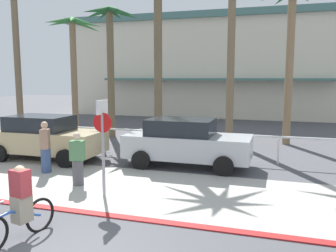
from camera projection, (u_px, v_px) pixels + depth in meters
ground_plane at (193, 150)px, 15.43m from camera, size 80.00×80.00×0.00m
sidewalk_strip at (146, 190)px, 9.95m from camera, size 44.00×4.00×0.02m
curb_paint at (115, 216)px, 8.06m from camera, size 44.00×0.24×0.03m
building_backdrop at (225, 67)px, 32.16m from camera, size 25.08×13.14×8.06m
rail_fence at (185, 137)px, 13.90m from camera, size 21.19×0.08×1.04m
stop_sign_bike_lane at (103, 134)px, 9.19m from camera, size 0.52×0.56×2.56m
palm_tree_1 at (15, 24)px, 20.02m from camera, size 2.97×3.26×8.55m
palm_tree_2 at (74, 47)px, 20.46m from camera, size 3.55×3.29×6.57m
palm_tree_3 at (110, 38)px, 18.31m from camera, size 2.88×3.04×6.76m
palm_tree_4 at (158, 12)px, 15.25m from camera, size 3.39×3.08×7.72m
palm_tree_5 at (232, 11)px, 16.51m from camera, size 3.17×2.87×8.85m
palm_tree_6 at (291, 31)px, 16.10m from camera, size 2.90×3.10×7.19m
car_tan_1 at (45, 137)px, 13.58m from camera, size 4.40×2.02×1.69m
car_silver_2 at (186, 142)px, 12.53m from camera, size 4.40×2.02×1.69m
cyclist_blue_0 at (19, 205)px, 6.82m from camera, size 0.43×1.79×1.50m
pedestrian_0 at (78, 161)px, 10.30m from camera, size 0.45×0.39×1.57m
pedestrian_1 at (45, 149)px, 11.65m from camera, size 0.42×0.47×1.71m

